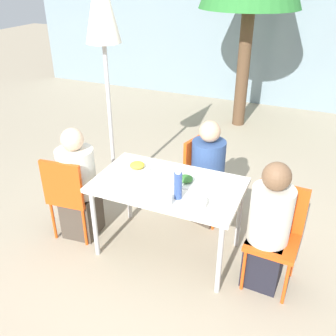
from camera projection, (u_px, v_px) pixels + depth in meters
name	position (u px, v px, depth m)	size (l,w,h in m)	color
ground_plane	(168.00, 249.00, 3.60)	(24.00, 24.00, 0.00)	tan
building_facade	(273.00, 22.00, 6.70)	(10.00, 0.20, 3.00)	gray
dining_table	(168.00, 190.00, 3.27)	(1.29, 0.76, 0.74)	silver
chair_left	(70.00, 192.00, 3.53)	(0.44, 0.44, 0.88)	#E54C14
person_left	(79.00, 187.00, 3.58)	(0.35, 0.35, 1.14)	#473D33
chair_right	(276.00, 229.00, 3.04)	(0.42, 0.42, 0.88)	#E54C14
person_right	(268.00, 230.00, 2.99)	(0.33, 0.33, 1.15)	black
chair_far	(203.00, 172.00, 3.88)	(0.49, 0.49, 0.88)	#E54C14
person_far	(207.00, 176.00, 3.80)	(0.37, 0.37, 1.11)	#473D33
closed_umbrella	(102.00, 19.00, 3.62)	(0.36, 0.36, 2.50)	#333333
plate_0	(186.00, 180.00, 3.24)	(0.23, 0.23, 0.07)	white
plate_1	(137.00, 167.00, 3.46)	(0.25, 0.25, 0.07)	white
bottle	(178.00, 185.00, 2.98)	(0.07, 0.07, 0.25)	#334C8E
drinking_cup	(167.00, 200.00, 2.94)	(0.08, 0.08, 0.08)	white
salad_bowl	(196.00, 203.00, 2.92)	(0.17, 0.17, 0.06)	white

